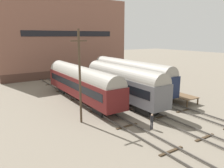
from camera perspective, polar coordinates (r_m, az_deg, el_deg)
The scene contains 12 objects.
ground_plane at distance 27.96m, azimuth 7.58°, elevation -6.91°, with size 200.00×200.00×0.00m, color slate.
track_left at distance 25.38m, azimuth -0.22°, elevation -8.51°, with size 2.60×60.00×0.26m.
track_middle at distance 27.92m, azimuth 7.59°, elevation -6.64°, with size 2.60×60.00×0.26m.
track_right at distance 30.90m, azimuth 13.95°, elevation -5.01°, with size 2.60×60.00×0.26m.
train_car_navy at distance 36.18m, azimuth 4.61°, elevation 2.61°, with size 3.02×18.42×5.36m.
train_car_grey at distance 30.18m, azimuth 2.81°, elevation 0.56°, with size 2.93×15.43×5.28m.
train_car_maroon at distance 31.26m, azimuth -8.07°, elevation 0.63°, with size 3.01×18.55×5.07m.
station_platform at distance 34.34m, azimuth 13.59°, elevation -1.89°, with size 2.52×10.45×1.01m.
bench at distance 34.24m, azimuth 13.17°, elevation -0.92°, with size 1.40×0.40×0.91m.
person_worker at distance 22.51m, azimuth 10.38°, elevation -9.25°, with size 0.32×0.32×1.63m.
utility_pole at distance 23.02m, azimuth -8.40°, elevation 2.08°, with size 1.80×0.24×9.93m.
warehouse_building at distance 55.43m, azimuth -13.00°, elevation 11.74°, with size 29.62×10.95×17.63m.
Camera 1 is at (-17.32, -19.92, 9.23)m, focal length 35.00 mm.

